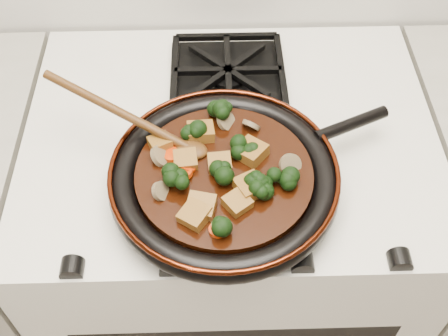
{
  "coord_description": "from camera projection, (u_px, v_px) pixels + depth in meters",
  "views": [
    {
      "loc": [
        -0.03,
        0.99,
        1.67
      ],
      "look_at": [
        -0.02,
        1.55,
        0.97
      ],
      "focal_mm": 45.0,
      "sensor_mm": 36.0,
      "label": 1
    }
  ],
  "objects": [
    {
      "name": "broccoli_floret_2",
      "position": [
        216.0,
        225.0,
        0.82
      ],
      "size": [
        0.07,
        0.07,
        0.06
      ],
      "primitive_type": null,
      "rotation": [
        -0.15,
        0.0,
        1.73
      ],
      "color": "black",
      "rests_on": "braising_sauce"
    },
    {
      "name": "tofu_cube_7",
      "position": [
        220.0,
        164.0,
        0.9
      ],
      "size": [
        0.04,
        0.04,
        0.02
      ],
      "primitive_type": "cube",
      "rotation": [
        0.11,
        -0.03,
        0.07
      ],
      "color": "brown",
      "rests_on": "braising_sauce"
    },
    {
      "name": "tofu_cube_6",
      "position": [
        250.0,
        187.0,
        0.87
      ],
      "size": [
        0.06,
        0.06,
        0.03
      ],
      "primitive_type": "cube",
      "rotation": [
        0.01,
        0.05,
        2.06
      ],
      "color": "brown",
      "rests_on": "braising_sauce"
    },
    {
      "name": "broccoli_floret_3",
      "position": [
        247.0,
        148.0,
        0.92
      ],
      "size": [
        0.09,
        0.08,
        0.06
      ],
      "primitive_type": null,
      "rotation": [
        0.07,
        0.18,
        0.57
      ],
      "color": "black",
      "rests_on": "braising_sauce"
    },
    {
      "name": "broccoli_floret_1",
      "position": [
        258.0,
        188.0,
        0.86
      ],
      "size": [
        0.08,
        0.08,
        0.06
      ],
      "primitive_type": null,
      "rotation": [
        -0.13,
        0.02,
        1.18
      ],
      "color": "black",
      "rests_on": "braising_sauce"
    },
    {
      "name": "tofu_cube_0",
      "position": [
        195.0,
        215.0,
        0.84
      ],
      "size": [
        0.06,
        0.06,
        0.03
      ],
      "primitive_type": "cube",
      "rotation": [
        -0.07,
        -0.09,
        0.97
      ],
      "color": "brown",
      "rests_on": "braising_sauce"
    },
    {
      "name": "tofu_cube_2",
      "position": [
        201.0,
        132.0,
        0.94
      ],
      "size": [
        0.05,
        0.04,
        0.03
      ],
      "primitive_type": "cube",
      "rotation": [
        -0.07,
        0.06,
        0.1
      ],
      "color": "brown",
      "rests_on": "braising_sauce"
    },
    {
      "name": "tofu_cube_8",
      "position": [
        201.0,
        206.0,
        0.85
      ],
      "size": [
        0.05,
        0.05,
        0.03
      ],
      "primitive_type": "cube",
      "rotation": [
        0.0,
        -0.11,
        1.34
      ],
      "color": "brown",
      "rests_on": "braising_sauce"
    },
    {
      "name": "carrot_coin_4",
      "position": [
        183.0,
        174.0,
        0.89
      ],
      "size": [
        0.03,
        0.03,
        0.02
      ],
      "primitive_type": "cylinder",
      "rotation": [
        -0.2,
        -0.22,
        0.0
      ],
      "color": "red",
      "rests_on": "braising_sauce"
    },
    {
      "name": "mushroom_slice_2",
      "position": [
        226.0,
        121.0,
        0.96
      ],
      "size": [
        0.04,
        0.05,
        0.03
      ],
      "primitive_type": "cylinder",
      "rotation": [
        0.83,
        0.0,
        1.1
      ],
      "color": "brown",
      "rests_on": "braising_sauce"
    },
    {
      "name": "mushroom_slice_3",
      "position": [
        251.0,
        125.0,
        0.95
      ],
      "size": [
        0.04,
        0.04,
        0.03
      ],
      "primitive_type": "cylinder",
      "rotation": [
        0.98,
        0.0,
        2.57
      ],
      "color": "brown",
      "rests_on": "braising_sauce"
    },
    {
      "name": "broccoli_floret_0",
      "position": [
        262.0,
        188.0,
        0.86
      ],
      "size": [
        0.08,
        0.07,
        0.07
      ],
      "primitive_type": null,
      "rotation": [
        -0.25,
        0.06,
        1.9
      ],
      "color": "black",
      "rests_on": "braising_sauce"
    },
    {
      "name": "carrot_coin_1",
      "position": [
        174.0,
        155.0,
        0.91
      ],
      "size": [
        0.03,
        0.03,
        0.02
      ],
      "primitive_type": "cylinder",
      "rotation": [
        -0.11,
        -0.23,
        0.0
      ],
      "color": "red",
      "rests_on": "braising_sauce"
    },
    {
      "name": "mushroom_slice_0",
      "position": [
        290.0,
        165.0,
        0.9
      ],
      "size": [
        0.05,
        0.04,
        0.03
      ],
      "primitive_type": "cylinder",
      "rotation": [
        0.84,
        0.0,
        0.44
      ],
      "color": "brown",
      "rests_on": "braising_sauce"
    },
    {
      "name": "mushroom_slice_1",
      "position": [
        161.0,
        156.0,
        0.91
      ],
      "size": [
        0.03,
        0.04,
        0.03
      ],
      "primitive_type": "cylinder",
      "rotation": [
        0.82,
        0.0,
        1.53
      ],
      "color": "brown",
      "rests_on": "braising_sauce"
    },
    {
      "name": "tofu_cube_1",
      "position": [
        237.0,
        203.0,
        0.85
      ],
      "size": [
        0.05,
        0.05,
        0.02
      ],
      "primitive_type": "cube",
      "rotation": [
        0.05,
        0.0,
        0.65
      ],
      "color": "brown",
      "rests_on": "braising_sauce"
    },
    {
      "name": "mushroom_slice_4",
      "position": [
        161.0,
        191.0,
        0.87
      ],
      "size": [
        0.03,
        0.04,
        0.03
      ],
      "primitive_type": "cylinder",
      "rotation": [
        0.9,
        0.0,
        1.28
      ],
      "color": "brown",
      "rests_on": "braising_sauce"
    },
    {
      "name": "broccoli_floret_5",
      "position": [
        222.0,
        173.0,
        0.88
      ],
      "size": [
        0.08,
        0.09,
        0.06
      ],
      "primitive_type": null,
      "rotation": [
        0.09,
        -0.05,
        0.95
      ],
      "color": "black",
      "rests_on": "braising_sauce"
    },
    {
      "name": "tofu_cube_4",
      "position": [
        160.0,
        143.0,
        0.93
      ],
      "size": [
        0.05,
        0.05,
        0.02
      ],
      "primitive_type": "cube",
      "rotation": [
        -0.11,
        -0.01,
        0.44
      ],
      "color": "brown",
      "rests_on": "braising_sauce"
    },
    {
      "name": "carrot_coin_3",
      "position": [
        161.0,
        141.0,
        0.93
      ],
      "size": [
        0.03,
        0.03,
        0.02
      ],
      "primitive_type": "cylinder",
      "rotation": [
        0.13,
        0.28,
        0.0
      ],
      "color": "red",
      "rests_on": "braising_sauce"
    },
    {
      "name": "carrot_coin_2",
      "position": [
        188.0,
        166.0,
        0.9
      ],
      "size": [
        0.03,
        0.03,
        0.02
      ],
      "primitive_type": "cylinder",
      "rotation": [
        -0.21,
        0.34,
        0.0
      ],
      "color": "red",
      "rests_on": "braising_sauce"
    },
    {
      "name": "braising_sauce",
      "position": [
        224.0,
        176.0,
        0.91
      ],
      "size": [
        0.29,
        0.29,
        0.02
      ],
      "primitive_type": "cylinder",
      "color": "black",
      "rests_on": "skillet"
    },
    {
      "name": "tofu_cube_5",
      "position": [
        251.0,
        152.0,
        0.91
      ],
      "size": [
        0.06,
        0.06,
        0.03
      ],
      "primitive_type": "cube",
      "rotation": [
        0.0,
        0.09,
        2.43
      ],
      "color": "brown",
      "rests_on": "braising_sauce"
    },
    {
      "name": "stove",
      "position": [
        229.0,
        254.0,
        1.38
      ],
      "size": [
        0.76,
        0.6,
        0.9
      ],
      "primitive_type": "cube",
      "color": "silver",
      "rests_on": "ground"
    },
    {
      "name": "broccoli_floret_6",
      "position": [
        220.0,
        113.0,
        0.96
      ],
      "size": [
        0.06,
        0.07,
        0.07
      ],
      "primitive_type": null,
      "rotation": [
        -0.05,
        0.22,
        1.57
      ],
      "color": "black",
      "rests_on": "braising_sauce"
    },
    {
      "name": "broccoli_floret_7",
      "position": [
        179.0,
        181.0,
        0.87
      ],
      "size": [
        0.09,
        0.08,
        0.06
      ],
      "primitive_type": null,
      "rotation": [
        -0.09,
        0.06,
        2.21
      ],
      "color": "black",
      "rests_on": "braising_sauce"
    },
    {
      "name": "broccoli_floret_4",
      "position": [
        194.0,
        132.0,
        0.93
      ],
      "size": [
        0.07,
        0.06,
        0.07
      ],
      "primitive_type": null,
      "rotation": [
        -0.15,
        -0.09,
        1.56
      ],
      "color": "black",
      "rests_on": "braising_sauce"
    },
    {
      "name": "wooden_spoon",
      "position": [
        147.0,
        126.0,
        0.92
      ],
      "size": [
        0.16,
        0.09,
        0.27
      ],
      "rotation": [
        0.0,
        0.0,
        2.72
      ],
      "color": "#482A0F",
      "rests_on": "braising_sauce"
    },
    {
      "name": "skillet",
      "position": [
        225.0,
        178.0,
        0.91
      ],
      "size": [
        0.48,
        0.37,
        0.05
      ],
      "rotation": [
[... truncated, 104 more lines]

